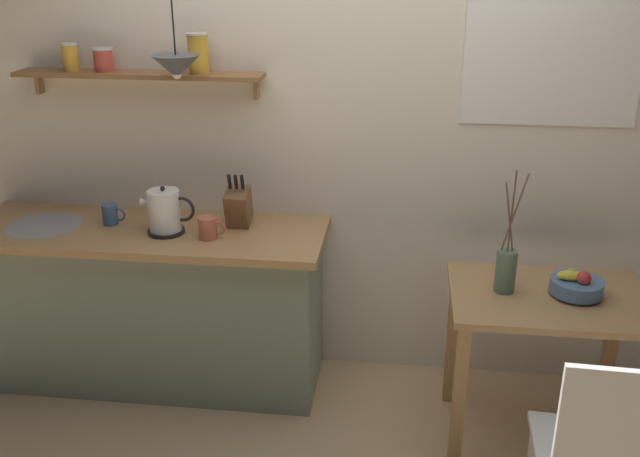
# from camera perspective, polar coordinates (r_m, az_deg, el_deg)

# --- Properties ---
(ground_plane) EXTENTS (14.00, 14.00, 0.00)m
(ground_plane) POSITION_cam_1_polar(r_m,az_deg,el_deg) (3.58, 1.14, -15.86)
(ground_plane) COLOR tan
(back_wall) EXTENTS (6.80, 0.11, 2.70)m
(back_wall) POSITION_cam_1_polar(r_m,az_deg,el_deg) (3.58, 5.68, 8.13)
(back_wall) COLOR silver
(back_wall) RESTS_ON ground_plane
(kitchen_counter) EXTENTS (1.83, 0.63, 0.89)m
(kitchen_counter) POSITION_cam_1_polar(r_m,az_deg,el_deg) (3.81, -13.51, -6.00)
(kitchen_counter) COLOR gray
(kitchen_counter) RESTS_ON ground_plane
(wall_shelf) EXTENTS (1.24, 0.20, 0.32)m
(wall_shelf) POSITION_cam_1_polar(r_m,az_deg,el_deg) (3.60, -14.41, 12.65)
(wall_shelf) COLOR brown
(dining_table) EXTENTS (0.87, 0.62, 0.76)m
(dining_table) POSITION_cam_1_polar(r_m,az_deg,el_deg) (3.34, 17.94, -7.46)
(dining_table) COLOR tan
(dining_table) RESTS_ON ground_plane
(dining_chair_near) EXTENTS (0.40, 0.45, 0.94)m
(dining_chair_near) POSITION_cam_1_polar(r_m,az_deg,el_deg) (2.80, 21.49, -16.71)
(dining_chair_near) COLOR silver
(dining_chair_near) RESTS_ON ground_plane
(fruit_bowl) EXTENTS (0.23, 0.23, 0.13)m
(fruit_bowl) POSITION_cam_1_polar(r_m,az_deg,el_deg) (3.28, 20.20, -4.33)
(fruit_bowl) COLOR #51759E
(fruit_bowl) RESTS_ON dining_table
(twig_vase) EXTENTS (0.10, 0.09, 0.56)m
(twig_vase) POSITION_cam_1_polar(r_m,az_deg,el_deg) (3.20, 14.94, -3.20)
(twig_vase) COLOR #567056
(twig_vase) RESTS_ON dining_table
(electric_kettle) EXTENTS (0.27, 0.18, 0.24)m
(electric_kettle) POSITION_cam_1_polar(r_m,az_deg,el_deg) (3.49, -12.53, 1.31)
(electric_kettle) COLOR black
(electric_kettle) RESTS_ON kitchen_counter
(knife_block) EXTENTS (0.11, 0.18, 0.28)m
(knife_block) POSITION_cam_1_polar(r_m,az_deg,el_deg) (3.51, -6.68, 1.83)
(knife_block) COLOR brown
(knife_block) RESTS_ON kitchen_counter
(coffee_mug_by_sink) EXTENTS (0.12, 0.08, 0.11)m
(coffee_mug_by_sink) POSITION_cam_1_polar(r_m,az_deg,el_deg) (3.69, -16.72, 1.10)
(coffee_mug_by_sink) COLOR #3D5B89
(coffee_mug_by_sink) RESTS_ON kitchen_counter
(coffee_mug_spare) EXTENTS (0.13, 0.09, 0.11)m
(coffee_mug_spare) POSITION_cam_1_polar(r_m,az_deg,el_deg) (3.41, -9.11, 0.05)
(coffee_mug_spare) COLOR #C6664C
(coffee_mug_spare) RESTS_ON kitchen_counter
(pendant_lamp) EXTENTS (0.22, 0.22, 0.42)m
(pendant_lamp) POSITION_cam_1_polar(r_m,az_deg,el_deg) (3.33, -11.65, 12.80)
(pendant_lamp) COLOR black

